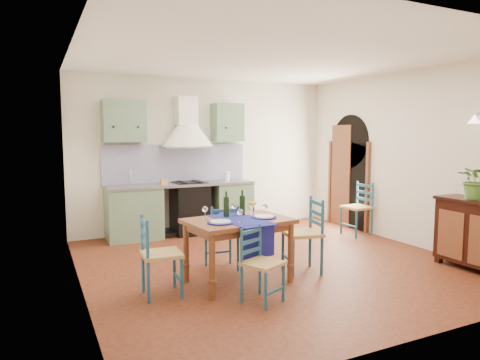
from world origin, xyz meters
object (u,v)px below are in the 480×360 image
object	(u,v)px
potted_plant	(476,179)
dining_table	(239,226)
sideboard	(478,232)
chair_near	(261,264)

from	to	relation	value
potted_plant	dining_table	bearing A→B (deg)	163.35
dining_table	sideboard	world-z (taller)	dining_table
dining_table	sideboard	distance (m)	3.17
chair_near	potted_plant	xyz separation A→B (m)	(3.04, -0.25, 0.79)
dining_table	potted_plant	distance (m)	3.16
potted_plant	chair_near	bearing A→B (deg)	175.36
dining_table	chair_near	bearing A→B (deg)	-94.66
chair_near	sideboard	distance (m)	3.09
dining_table	potted_plant	world-z (taller)	potted_plant
dining_table	potted_plant	bearing A→B (deg)	-16.65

